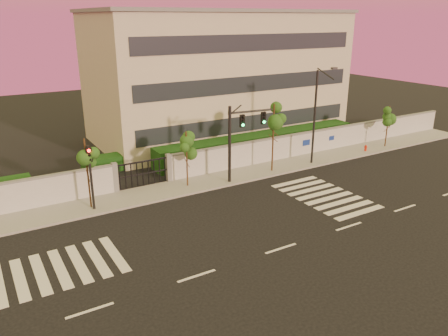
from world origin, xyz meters
The scene contains 14 objects.
ground centered at (0.00, 0.00, 0.00)m, with size 120.00×120.00×0.00m, color black.
sidewalk centered at (0.00, 10.50, 0.07)m, with size 60.00×3.00×0.15m, color gray.
perimeter_wall centered at (0.10, 12.00, 1.07)m, with size 60.00×0.36×2.20m.
hedge_row centered at (1.17, 14.74, 0.82)m, with size 41.00×4.25×1.80m.
institutional_building centered at (9.00, 21.99, 6.16)m, with size 24.40×12.40×12.25m.
road_markings centered at (-1.58, 3.76, 0.01)m, with size 57.00×7.62×0.02m.
street_tree_c centered at (-7.18, 10.24, 3.41)m, with size 1.31×1.04×4.63m.
street_tree_d centered at (-0.26, 10.43, 3.04)m, with size 1.30×1.03×4.13m.
street_tree_e centered at (6.88, 9.93, 3.98)m, with size 1.53×1.21×5.42m.
street_tree_f centered at (20.08, 9.98, 2.90)m, with size 1.35×1.08×3.94m.
traffic_signal_main centered at (3.43, 9.54, 3.62)m, with size 3.62×0.58×5.73m.
traffic_signal_secondary centered at (-7.12, 9.80, 2.72)m, with size 0.33×0.33×4.29m.
streetlight_east centered at (10.84, 9.61, 4.35)m, with size 0.48×1.94×8.06m.
fire_hydrant centered at (17.32, 9.85, 0.35)m, with size 0.26×0.26×0.69m.
Camera 1 is at (-13.05, -15.89, 11.53)m, focal length 35.00 mm.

